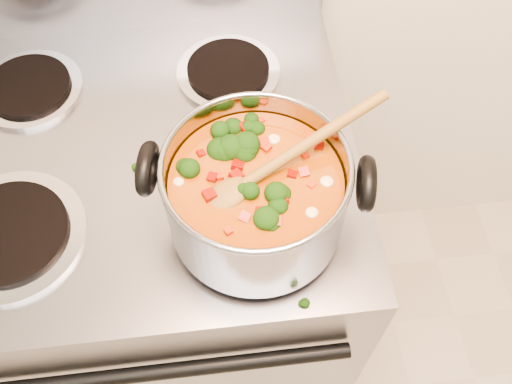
% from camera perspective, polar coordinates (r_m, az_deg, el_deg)
% --- Properties ---
extents(electric_range, '(0.72, 0.66, 1.08)m').
position_cam_1_polar(electric_range, '(1.33, -8.88, -7.35)').
color(electric_range, gray).
rests_on(electric_range, ground).
extents(stockpot, '(0.31, 0.25, 0.15)m').
position_cam_1_polar(stockpot, '(0.77, 0.01, -0.29)').
color(stockpot, '#97979E').
rests_on(stockpot, electric_range).
extents(wooden_spoon, '(0.27, 0.14, 0.08)m').
position_cam_1_polar(wooden_spoon, '(0.73, 1.16, 2.30)').
color(wooden_spoon, brown).
rests_on(wooden_spoon, stockpot).
extents(cooktop_crumbs, '(0.38, 0.12, 0.01)m').
position_cam_1_polar(cooktop_crumbs, '(0.81, 2.98, -6.35)').
color(cooktop_crumbs, black).
rests_on(cooktop_crumbs, electric_range).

